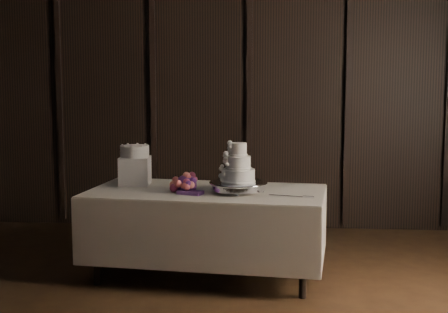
# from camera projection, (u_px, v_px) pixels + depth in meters

# --- Properties ---
(room) EXTENTS (6.08, 7.08, 3.08)m
(room) POSITION_uv_depth(u_px,v_px,m) (224.00, 113.00, 3.60)
(room) COLOR black
(room) RESTS_ON ground
(display_table) EXTENTS (2.09, 1.25, 0.76)m
(display_table) POSITION_uv_depth(u_px,v_px,m) (207.00, 230.00, 5.34)
(display_table) COLOR beige
(display_table) RESTS_ON ground
(cake_stand) EXTENTS (0.51, 0.51, 0.09)m
(cake_stand) POSITION_uv_depth(u_px,v_px,m) (238.00, 188.00, 5.16)
(cake_stand) COLOR silver
(cake_stand) RESTS_ON display_table
(wedding_cake) EXTENTS (0.31, 0.27, 0.33)m
(wedding_cake) POSITION_uv_depth(u_px,v_px,m) (235.00, 167.00, 5.13)
(wedding_cake) COLOR white
(wedding_cake) RESTS_ON cake_stand
(bouquet) EXTENTS (0.44, 0.50, 0.20)m
(bouquet) POSITION_uv_depth(u_px,v_px,m) (186.00, 183.00, 5.22)
(bouquet) COLOR #C24C4D
(bouquet) RESTS_ON display_table
(box_pedestal) EXTENTS (0.28, 0.28, 0.25)m
(box_pedestal) POSITION_uv_depth(u_px,v_px,m) (135.00, 171.00, 5.57)
(box_pedestal) COLOR white
(box_pedestal) RESTS_ON display_table
(small_cake) EXTENTS (0.27, 0.27, 0.10)m
(small_cake) POSITION_uv_depth(u_px,v_px,m) (135.00, 151.00, 5.55)
(small_cake) COLOR white
(small_cake) RESTS_ON box_pedestal
(cake_knife) EXTENTS (0.36, 0.13, 0.01)m
(cake_knife) POSITION_uv_depth(u_px,v_px,m) (286.00, 196.00, 5.00)
(cake_knife) COLOR silver
(cake_knife) RESTS_ON display_table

